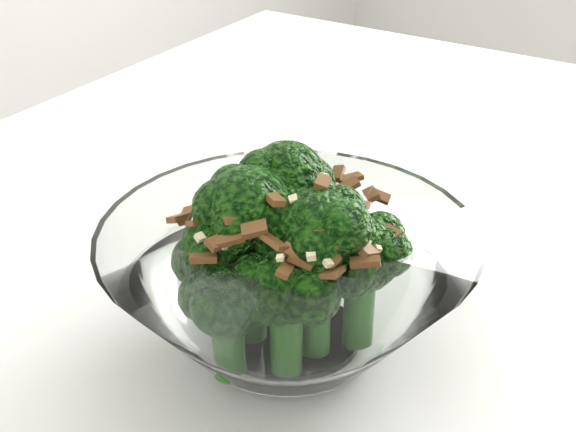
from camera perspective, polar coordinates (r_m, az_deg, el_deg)
table at (r=0.59m, az=-1.52°, el=-11.26°), size 1.40×1.15×0.75m
broccoli_dish at (r=0.48m, az=-0.13°, el=-4.43°), size 0.22×0.22×0.13m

